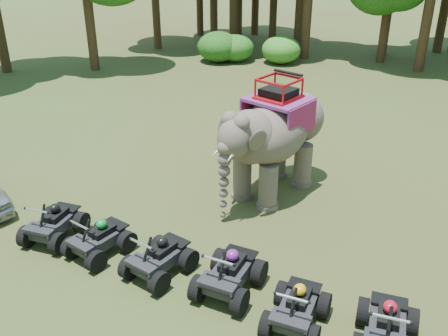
{
  "coord_description": "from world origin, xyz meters",
  "views": [
    {
      "loc": [
        5.59,
        -9.61,
        7.88
      ],
      "look_at": [
        0.0,
        1.2,
        1.9
      ],
      "focal_mm": 40.0,
      "sensor_mm": 36.0,
      "label": 1
    }
  ],
  "objects_px": {
    "atv_1": "(98,235)",
    "atv_2": "(159,253)",
    "atv_3": "(229,268)",
    "atv_0": "(53,219)",
    "atv_4": "(297,303)",
    "atv_5": "(388,322)",
    "elephant": "(275,136)"
  },
  "relations": [
    {
      "from": "atv_1",
      "to": "atv_3",
      "type": "bearing_deg",
      "value": 12.75
    },
    {
      "from": "atv_5",
      "to": "atv_3",
      "type": "bearing_deg",
      "value": 170.76
    },
    {
      "from": "elephant",
      "to": "atv_0",
      "type": "relative_size",
      "value": 2.72
    },
    {
      "from": "elephant",
      "to": "atv_2",
      "type": "distance_m",
      "value": 5.52
    },
    {
      "from": "atv_1",
      "to": "atv_3",
      "type": "height_order",
      "value": "atv_3"
    },
    {
      "from": "atv_0",
      "to": "atv_1",
      "type": "distance_m",
      "value": 1.58
    },
    {
      "from": "atv_0",
      "to": "atv_5",
      "type": "relative_size",
      "value": 0.98
    },
    {
      "from": "elephant",
      "to": "atv_3",
      "type": "distance_m",
      "value": 5.33
    },
    {
      "from": "elephant",
      "to": "atv_3",
      "type": "height_order",
      "value": "elephant"
    },
    {
      "from": "atv_0",
      "to": "atv_2",
      "type": "bearing_deg",
      "value": -8.0
    },
    {
      "from": "atv_3",
      "to": "atv_4",
      "type": "distance_m",
      "value": 1.83
    },
    {
      "from": "atv_0",
      "to": "atv_4",
      "type": "xyz_separation_m",
      "value": [
        7.08,
        -0.11,
        -0.01
      ]
    },
    {
      "from": "elephant",
      "to": "atv_3",
      "type": "relative_size",
      "value": 2.57
    },
    {
      "from": "atv_2",
      "to": "atv_3",
      "type": "xyz_separation_m",
      "value": [
        1.84,
        0.21,
        0.04
      ]
    },
    {
      "from": "atv_0",
      "to": "atv_1",
      "type": "height_order",
      "value": "atv_0"
    },
    {
      "from": "atv_0",
      "to": "atv_4",
      "type": "relative_size",
      "value": 1.02
    },
    {
      "from": "atv_3",
      "to": "atv_0",
      "type": "bearing_deg",
      "value": -179.17
    },
    {
      "from": "atv_1",
      "to": "atv_4",
      "type": "distance_m",
      "value": 5.5
    },
    {
      "from": "atv_4",
      "to": "atv_5",
      "type": "relative_size",
      "value": 0.96
    },
    {
      "from": "atv_2",
      "to": "atv_0",
      "type": "bearing_deg",
      "value": -170.89
    },
    {
      "from": "elephant",
      "to": "atv_4",
      "type": "xyz_separation_m",
      "value": [
        2.79,
        -5.43,
        -1.31
      ]
    },
    {
      "from": "atv_3",
      "to": "atv_4",
      "type": "bearing_deg",
      "value": -12.64
    },
    {
      "from": "atv_0",
      "to": "atv_3",
      "type": "xyz_separation_m",
      "value": [
        5.29,
        0.24,
        0.04
      ]
    },
    {
      "from": "atv_2",
      "to": "atv_3",
      "type": "height_order",
      "value": "atv_3"
    },
    {
      "from": "atv_1",
      "to": "atv_2",
      "type": "distance_m",
      "value": 1.87
    },
    {
      "from": "atv_1",
      "to": "elephant",
      "type": "bearing_deg",
      "value": 72.07
    },
    {
      "from": "atv_1",
      "to": "atv_3",
      "type": "xyz_separation_m",
      "value": [
        3.71,
        0.24,
        0.06
      ]
    },
    {
      "from": "atv_3",
      "to": "atv_5",
      "type": "height_order",
      "value": "atv_3"
    },
    {
      "from": "elephant",
      "to": "atv_0",
      "type": "height_order",
      "value": "elephant"
    },
    {
      "from": "atv_3",
      "to": "atv_4",
      "type": "xyz_separation_m",
      "value": [
        1.79,
        -0.35,
        -0.05
      ]
    },
    {
      "from": "elephant",
      "to": "atv_1",
      "type": "distance_m",
      "value": 6.12
    },
    {
      "from": "atv_2",
      "to": "atv_3",
      "type": "distance_m",
      "value": 1.85
    }
  ]
}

